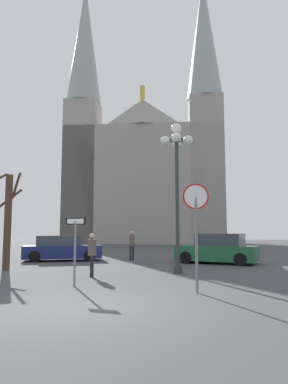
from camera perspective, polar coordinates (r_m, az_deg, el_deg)
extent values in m
plane|color=#424244|center=(8.50, -10.17, -18.03)|extent=(120.00, 120.00, 0.00)
cube|color=gray|center=(49.86, 0.26, 0.67)|extent=(21.08, 11.67, 15.46)
pyramid|color=gray|center=(47.47, -0.26, 12.78)|extent=(7.34, 2.14, 3.50)
cylinder|color=gold|center=(48.40, -0.26, 15.75)|extent=(0.70, 0.70, 1.80)
cube|color=gray|center=(48.19, -9.99, 3.22)|extent=(4.39, 4.39, 19.15)
cone|color=gray|center=(54.28, -9.60, 22.72)|extent=(4.74, 4.74, 17.57)
cube|color=gray|center=(46.64, 10.07, 3.54)|extent=(4.39, 4.39, 19.15)
cone|color=gray|center=(52.92, 9.66, 23.53)|extent=(4.74, 4.74, 17.57)
cylinder|color=slate|center=(10.26, 8.50, -8.43)|extent=(0.08, 0.08, 2.69)
cylinder|color=red|center=(10.30, 8.37, -0.72)|extent=(0.75, 0.08, 0.75)
cylinder|color=white|center=(10.28, 8.38, -0.71)|extent=(0.66, 0.04, 0.66)
cylinder|color=slate|center=(11.52, -11.13, -9.75)|extent=(0.07, 0.07, 2.04)
cube|color=black|center=(11.50, -11.03, -4.66)|extent=(0.68, 0.14, 0.22)
cube|color=white|center=(11.48, -11.05, -4.66)|extent=(0.57, 0.10, 0.15)
cylinder|color=#2D3833|center=(14.75, 5.39, -1.60)|extent=(0.16, 0.16, 5.87)
cylinder|color=#2D3833|center=(14.79, 5.51, -12.41)|extent=(0.36, 0.36, 0.30)
sphere|color=white|center=(15.32, 5.27, 10.23)|extent=(0.43, 0.43, 0.43)
sphere|color=white|center=(15.18, 7.14, 8.36)|extent=(0.39, 0.39, 0.39)
cylinder|color=#2D3833|center=(15.18, 6.22, 8.35)|extent=(0.05, 0.48, 0.05)
sphere|color=white|center=(15.65, 5.33, 7.90)|extent=(0.39, 0.39, 0.39)
cylinder|color=#2D3833|center=(15.42, 5.31, 8.11)|extent=(0.48, 0.05, 0.05)
sphere|color=white|center=(15.20, 3.45, 8.31)|extent=(0.39, 0.39, 0.39)
cylinder|color=#2D3833|center=(15.19, 4.37, 8.33)|extent=(0.05, 0.48, 0.05)
sphere|color=white|center=(14.72, 5.25, 8.81)|extent=(0.39, 0.39, 0.39)
cylinder|color=#2D3833|center=(14.95, 5.27, 8.57)|extent=(0.48, 0.05, 0.05)
cylinder|color=#473323|center=(17.10, -21.21, -4.49)|extent=(0.32, 0.32, 4.29)
cylinder|color=#473323|center=(17.36, -19.99, 0.96)|extent=(0.68, 0.55, 1.18)
cylinder|color=#473323|center=(17.71, -21.03, -1.14)|extent=(1.12, 0.63, 1.06)
cube|color=#1E5B38|center=(19.49, 11.67, -9.64)|extent=(4.57, 3.19, 0.79)
cube|color=#333D47|center=(19.41, 12.23, -7.53)|extent=(2.78, 2.39, 0.64)
cylinder|color=black|center=(19.11, 6.84, -10.47)|extent=(0.68, 0.42, 0.64)
cylinder|color=black|center=(20.72, 8.43, -10.12)|extent=(0.68, 0.42, 0.64)
cylinder|color=black|center=(18.36, 15.36, -10.48)|extent=(0.68, 0.42, 0.64)
cylinder|color=black|center=(20.03, 16.30, -10.07)|extent=(0.68, 0.42, 0.64)
cube|color=navy|center=(21.31, -13.02, -9.40)|extent=(4.77, 3.20, 0.72)
cube|color=#333D47|center=(21.29, -13.57, -7.64)|extent=(2.88, 2.40, 0.57)
cylinder|color=black|center=(22.21, -9.08, -9.84)|extent=(0.68, 0.41, 0.64)
cylinder|color=black|center=(20.52, -8.81, -10.15)|extent=(0.68, 0.41, 0.64)
cylinder|color=black|center=(22.24, -16.92, -9.65)|extent=(0.68, 0.41, 0.64)
cylinder|color=black|center=(20.55, -17.30, -9.94)|extent=(0.68, 0.41, 0.64)
cylinder|color=black|center=(20.83, -2.21, -9.87)|extent=(0.12, 0.12, 0.85)
cylinder|color=black|center=(20.86, -1.77, -9.86)|extent=(0.12, 0.12, 0.85)
cylinder|color=#594C47|center=(20.81, -1.98, -7.82)|extent=(0.32, 0.32, 0.64)
sphere|color=tan|center=(20.80, -1.98, -6.62)|extent=(0.23, 0.23, 0.23)
cylinder|color=black|center=(13.74, -8.50, -11.78)|extent=(0.12, 0.12, 0.81)
cylinder|color=black|center=(13.59, -8.41, -11.85)|extent=(0.12, 0.12, 0.81)
cylinder|color=#594C47|center=(13.61, -8.41, -8.86)|extent=(0.32, 0.32, 0.61)
sphere|color=tan|center=(13.60, -8.38, -7.12)|extent=(0.22, 0.22, 0.22)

